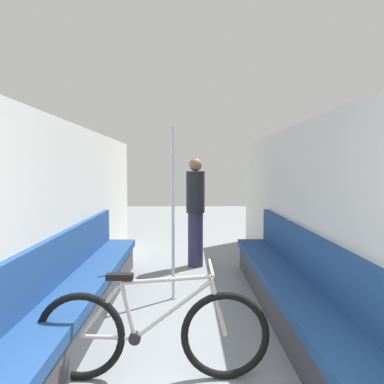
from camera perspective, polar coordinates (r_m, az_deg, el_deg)
The scene contains 7 objects.
wall_left at distance 3.92m, azimuth -21.28°, elevation -4.50°, with size 0.10×9.17×2.12m, color silver.
wall_right at distance 3.92m, azimuth 19.48°, elevation -4.48°, with size 0.10×9.17×2.12m, color silver.
bench_seat_row_left at distance 4.05m, azimuth -17.26°, elevation -15.19°, with size 0.48×4.58×0.94m.
bench_seat_row_right at distance 4.04m, azimuth 15.46°, elevation -15.20°, with size 0.48×4.58×0.94m.
bicycle at distance 3.03m, azimuth -6.02°, elevation -20.61°, with size 1.77×0.46×0.87m.
grab_pole_near at distance 4.54m, azimuth -2.91°, elevation -3.67°, with size 0.08×0.08×2.10m.
passenger_standing at distance 6.07m, azimuth 0.53°, elevation -2.85°, with size 0.30×0.30×1.76m.
Camera 1 is at (0.01, -0.65, 1.60)m, focal length 35.00 mm.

